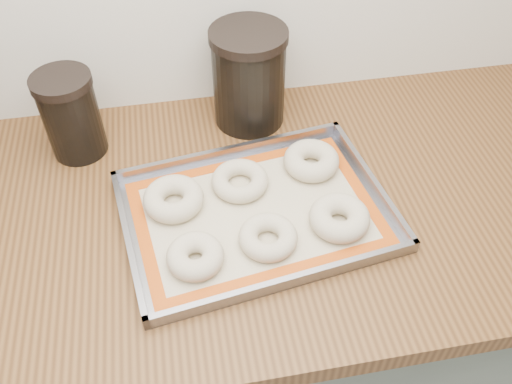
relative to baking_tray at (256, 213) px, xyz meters
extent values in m
cube|color=slate|center=(-0.19, 0.04, -0.48)|extent=(3.00, 0.65, 0.86)
cube|color=brown|center=(-0.19, 0.04, -0.03)|extent=(3.06, 0.68, 0.04)
cube|color=gray|center=(0.00, 0.00, 0.00)|extent=(0.50, 0.39, 0.00)
cube|color=gray|center=(-0.02, 0.16, 0.01)|extent=(0.46, 0.08, 0.02)
cube|color=gray|center=(0.02, -0.16, 0.01)|extent=(0.46, 0.08, 0.02)
cube|color=gray|center=(-0.22, -0.03, 0.01)|extent=(0.06, 0.33, 0.02)
cube|color=gray|center=(0.22, 0.03, 0.01)|extent=(0.06, 0.33, 0.02)
cube|color=#C6B793|center=(0.00, 0.00, 0.00)|extent=(0.46, 0.35, 0.00)
cube|color=#BD470C|center=(-0.02, 0.13, 0.00)|extent=(0.42, 0.08, 0.00)
cube|color=#BD470C|center=(0.02, -0.13, 0.00)|extent=(0.42, 0.08, 0.00)
cube|color=#BD470C|center=(-0.20, -0.03, 0.00)|extent=(0.06, 0.25, 0.00)
cube|color=#BD470C|center=(0.20, 0.03, 0.00)|extent=(0.06, 0.25, 0.00)
torus|color=beige|center=(-0.12, -0.09, 0.02)|extent=(0.10, 0.10, 0.04)
torus|color=beige|center=(0.01, -0.07, 0.01)|extent=(0.11, 0.11, 0.03)
torus|color=beige|center=(0.14, -0.05, 0.02)|extent=(0.12, 0.12, 0.04)
torus|color=beige|center=(-0.14, 0.04, 0.02)|extent=(0.15, 0.15, 0.04)
torus|color=beige|center=(-0.02, 0.07, 0.01)|extent=(0.11, 0.11, 0.03)
torus|color=beige|center=(0.12, 0.10, 0.02)|extent=(0.12, 0.12, 0.04)
cylinder|color=black|center=(-0.31, 0.24, 0.07)|extent=(0.11, 0.11, 0.15)
cylinder|color=black|center=(-0.31, 0.24, 0.16)|extent=(0.11, 0.11, 0.02)
cylinder|color=black|center=(0.04, 0.27, 0.09)|extent=(0.14, 0.14, 0.19)
cylinder|color=black|center=(0.04, 0.27, 0.19)|extent=(0.15, 0.15, 0.02)
camera|label=1|loc=(-0.11, -0.62, 0.72)|focal=38.00mm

